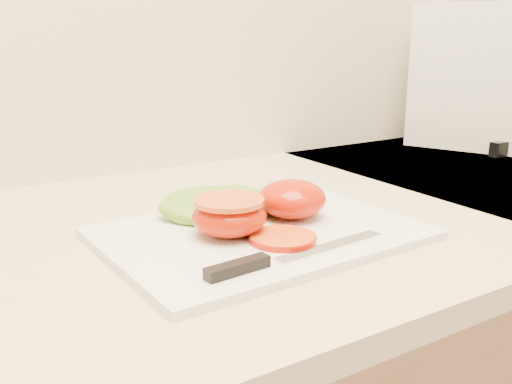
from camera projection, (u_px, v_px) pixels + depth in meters
stove at (512, 373)px, 1.23m from camera, size 0.76×0.66×0.93m
cutting_board at (260, 234)px, 0.69m from camera, size 0.38×0.28×0.01m
tomato_half_dome at (292, 199)px, 0.73m from camera, size 0.09×0.09×0.05m
tomato_half_cut at (229, 215)px, 0.67m from camera, size 0.09×0.09×0.04m
tomato_slice_0 at (283, 238)px, 0.65m from camera, size 0.08×0.08×0.01m
lettuce_leaf_0 at (217, 205)px, 0.74m from camera, size 0.18×0.15×0.03m
lettuce_leaf_1 at (244, 200)px, 0.77m from camera, size 0.14×0.14×0.03m
knife at (276, 259)px, 0.59m from camera, size 0.23×0.03×0.01m
appliance at (480, 76)px, 1.24m from camera, size 0.28×0.31×0.30m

